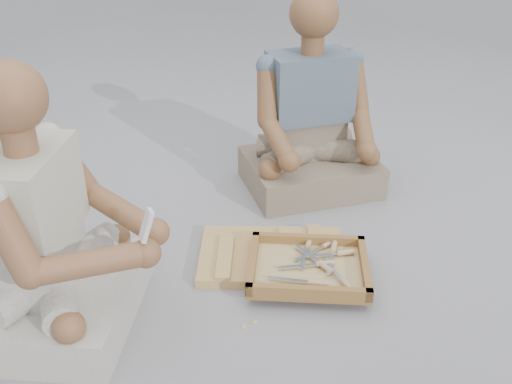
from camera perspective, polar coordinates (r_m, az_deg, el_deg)
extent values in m
plane|color=gray|center=(2.27, 3.94, -8.61)|extent=(60.00, 60.00, 0.00)
cube|color=#A67340|center=(2.35, 1.65, -6.41)|extent=(0.67, 0.52, 0.04)
cube|color=brown|center=(2.23, 5.22, -7.85)|extent=(0.54, 0.48, 0.01)
cube|color=brown|center=(2.35, 5.23, -4.82)|extent=(0.44, 0.16, 0.05)
cube|color=brown|center=(2.08, 5.29, -9.97)|extent=(0.44, 0.16, 0.05)
cube|color=brown|center=(2.23, 10.82, -7.37)|extent=(0.13, 0.36, 0.05)
cube|color=brown|center=(2.22, -0.33, -7.02)|extent=(0.13, 0.36, 0.05)
cube|color=tan|center=(2.22, 5.24, -7.62)|extent=(0.47, 0.41, 0.01)
cube|color=silver|center=(2.25, 4.83, -6.51)|extent=(0.08, 0.14, 0.00)
cylinder|color=tan|center=(2.34, 5.32, -5.00)|extent=(0.05, 0.07, 0.02)
cube|color=silver|center=(2.19, 7.74, -7.72)|extent=(0.04, 0.15, 0.00)
cylinder|color=tan|center=(2.12, 9.22, -9.33)|extent=(0.03, 0.07, 0.02)
cube|color=silver|center=(2.23, 7.44, -7.06)|extent=(0.08, 0.14, 0.00)
cylinder|color=tan|center=(2.32, 7.78, -5.50)|extent=(0.05, 0.07, 0.02)
cube|color=silver|center=(2.14, 3.23, -8.73)|extent=(0.14, 0.07, 0.00)
cylinder|color=tan|center=(2.13, 6.20, -9.03)|extent=(0.07, 0.05, 0.02)
cube|color=silver|center=(2.27, 5.14, -6.16)|extent=(0.07, 0.14, 0.00)
cylinder|color=tan|center=(2.20, 6.96, -7.49)|extent=(0.05, 0.07, 0.02)
cube|color=silver|center=(2.21, 4.15, -7.40)|extent=(0.15, 0.02, 0.00)
cylinder|color=tan|center=(2.23, 6.93, -7.11)|extent=(0.07, 0.03, 0.02)
cube|color=silver|center=(2.27, 6.29, -6.30)|extent=(0.15, 0.02, 0.00)
cylinder|color=tan|center=(2.30, 8.94, -6.00)|extent=(0.07, 0.03, 0.02)
cube|color=silver|center=(2.28, 5.36, -6.12)|extent=(0.14, 0.08, 0.00)
cylinder|color=tan|center=(2.35, 7.34, -5.15)|extent=(0.07, 0.05, 0.02)
cube|color=tan|center=(2.24, 11.63, -9.75)|extent=(0.02, 0.02, 0.00)
cube|color=tan|center=(2.34, 0.90, -7.12)|extent=(0.02, 0.02, 0.00)
cube|color=tan|center=(2.43, -3.86, -5.60)|extent=(0.02, 0.02, 0.00)
cube|color=tan|center=(2.06, -0.09, -12.89)|extent=(0.02, 0.02, 0.00)
cube|color=tan|center=(2.21, 7.61, -9.96)|extent=(0.02, 0.02, 0.00)
cube|color=tan|center=(2.32, 6.34, -7.62)|extent=(0.02, 0.02, 0.00)
cube|color=tan|center=(2.44, -0.30, -5.44)|extent=(0.02, 0.02, 0.00)
cube|color=tan|center=(2.23, 3.25, -9.29)|extent=(0.02, 0.02, 0.00)
cube|color=tan|center=(2.45, 1.35, -5.27)|extent=(0.02, 0.02, 0.00)
cube|color=tan|center=(2.34, 2.49, -7.07)|extent=(0.02, 0.02, 0.00)
cube|color=tan|center=(2.32, 6.21, -7.60)|extent=(0.02, 0.02, 0.00)
cube|color=tan|center=(2.39, -3.17, -6.30)|extent=(0.02, 0.02, 0.00)
cube|color=tan|center=(2.16, 0.28, -10.62)|extent=(0.02, 0.02, 0.00)
cube|color=tan|center=(2.04, -1.20, -13.35)|extent=(0.02, 0.02, 0.00)
cube|color=beige|center=(2.14, -18.52, -10.23)|extent=(0.63, 0.71, 0.15)
cube|color=beige|center=(2.07, -20.83, -6.36)|extent=(0.29, 0.38, 0.19)
cube|color=beige|center=(1.94, -21.80, -0.39)|extent=(0.33, 0.42, 0.31)
sphere|color=brown|center=(1.81, -23.39, 8.73)|extent=(0.22, 0.22, 0.22)
sphere|color=brown|center=(1.94, -10.02, -3.96)|extent=(0.10, 0.10, 0.10)
sphere|color=brown|center=(1.84, -10.92, -6.03)|extent=(0.10, 0.10, 0.10)
cube|color=gray|center=(2.88, 5.40, 1.98)|extent=(0.65, 0.53, 0.16)
cube|color=gray|center=(2.86, 5.08, 5.68)|extent=(0.36, 0.24, 0.19)
cube|color=slate|center=(2.76, 5.40, 10.47)|extent=(0.40, 0.26, 0.32)
sphere|color=brown|center=(2.67, 5.83, 17.36)|extent=(0.22, 0.22, 0.22)
sphere|color=brown|center=(2.70, 11.03, 4.06)|extent=(0.10, 0.10, 0.10)
sphere|color=brown|center=(2.56, 3.36, 3.09)|extent=(0.10, 0.10, 0.10)
cube|color=silver|center=(1.78, -10.90, -3.32)|extent=(0.06, 0.05, 0.10)
cube|color=black|center=(1.78, -10.93, -3.06)|extent=(0.02, 0.04, 0.03)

